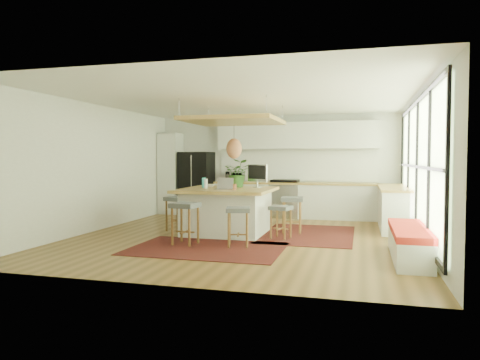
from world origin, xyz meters
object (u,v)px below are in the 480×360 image
(fridge, at_px, (197,181))
(monitor, at_px, (257,175))
(stool_left_side, at_px, (178,214))
(island_plant, at_px, (238,176))
(laptop, at_px, (223,183))
(microwave, at_px, (235,175))
(stool_right_front, at_px, (281,220))
(stool_right_back, at_px, (292,216))
(stool_near_right, at_px, (238,227))
(stool_near_left, at_px, (185,225))
(island, at_px, (227,211))

(fridge, distance_m, monitor, 3.31)
(stool_left_side, distance_m, island_plant, 1.53)
(stool_left_side, distance_m, laptop, 1.37)
(stool_left_side, bearing_deg, laptop, -16.81)
(microwave, bearing_deg, monitor, -73.97)
(stool_right_front, relative_size, microwave, 1.28)
(stool_right_back, distance_m, monitor, 1.13)
(stool_near_right, height_order, stool_left_side, stool_left_side)
(fridge, relative_size, stool_left_side, 2.36)
(fridge, bearing_deg, stool_right_front, -44.04)
(stool_near_left, bearing_deg, stool_near_right, 3.84)
(stool_near_right, relative_size, microwave, 1.40)
(stool_near_left, bearing_deg, fridge, 108.04)
(fridge, bearing_deg, stool_left_side, -74.06)
(microwave, bearing_deg, stool_left_side, -110.07)
(fridge, height_order, monitor, fridge)
(island, distance_m, microwave, 2.92)
(stool_right_back, distance_m, laptop, 1.61)
(laptop, distance_m, microwave, 3.19)
(island, xyz_separation_m, stool_near_left, (-0.37, -1.38, -0.11))
(stool_near_left, height_order, microwave, microwave)
(fridge, bearing_deg, microwave, 1.51)
(stool_right_front, xyz_separation_m, stool_right_back, (0.11, 0.73, 0.00))
(stool_right_front, xyz_separation_m, stool_left_side, (-2.29, 0.35, 0.00))
(stool_right_front, distance_m, island_plant, 1.57)
(stool_left_side, bearing_deg, fridge, 102.60)
(microwave, bearing_deg, stool_right_back, -61.71)
(stool_near_right, distance_m, monitor, 1.94)
(stool_near_right, xyz_separation_m, stool_left_side, (-1.70, 1.32, 0.00))
(stool_near_left, xyz_separation_m, stool_left_side, (-0.74, 1.38, 0.00))
(stool_right_front, bearing_deg, stool_left_side, 171.29)
(fridge, xyz_separation_m, island_plant, (1.84, -2.37, 0.24))
(stool_right_front, distance_m, stool_left_side, 2.32)
(fridge, relative_size, stool_near_right, 2.48)
(island, bearing_deg, stool_right_front, -16.51)
(stool_near_right, xyz_separation_m, laptop, (-0.57, 0.98, 0.70))
(monitor, bearing_deg, stool_near_right, -59.53)
(island, distance_m, monitor, 1.00)
(fridge, relative_size, stool_near_left, 2.28)
(stool_left_side, relative_size, microwave, 1.47)
(laptop, bearing_deg, stool_right_front, 0.52)
(fridge, relative_size, stool_right_back, 2.31)
(stool_near_right, bearing_deg, fridge, 119.41)
(island, height_order, stool_right_back, island)
(microwave, bearing_deg, island, -87.60)
(stool_near_right, xyz_separation_m, stool_right_front, (0.58, 0.97, 0.00))
(fridge, bearing_deg, laptop, -57.52)
(stool_near_left, height_order, stool_right_front, stool_near_left)
(stool_near_left, xyz_separation_m, stool_near_right, (0.96, 0.06, 0.00))
(island, bearing_deg, stool_near_right, -65.68)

